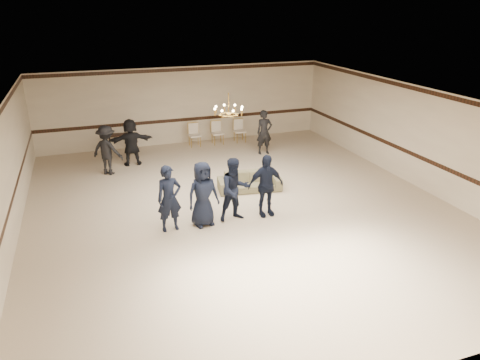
% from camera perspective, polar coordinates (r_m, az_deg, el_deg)
% --- Properties ---
extents(room, '(12.01, 14.01, 3.21)m').
position_cam_1_polar(room, '(12.71, -0.00, 3.14)').
color(room, beige).
rests_on(room, ground).
extents(chair_rail, '(12.00, 0.02, 0.14)m').
position_cam_1_polar(chair_rail, '(19.35, -6.99, 7.62)').
color(chair_rail, black).
rests_on(chair_rail, wall_back).
extents(crown_molding, '(12.00, 0.02, 0.14)m').
position_cam_1_polar(crown_molding, '(18.96, -7.29, 13.73)').
color(crown_molding, black).
rests_on(crown_molding, wall_back).
extents(chandelier, '(0.94, 0.94, 0.89)m').
position_cam_1_polar(chandelier, '(13.29, -1.46, 9.66)').
color(chandelier, '#B08738').
rests_on(chandelier, ceiling).
extents(boy_a, '(0.69, 0.48, 1.79)m').
position_cam_1_polar(boy_a, '(11.78, -8.96, -2.35)').
color(boy_a, black).
rests_on(boy_a, floor).
extents(boy_b, '(0.96, 0.72, 1.79)m').
position_cam_1_polar(boy_b, '(11.95, -4.73, -1.79)').
color(boy_b, black).
rests_on(boy_b, floor).
extents(boy_c, '(0.92, 0.74, 1.79)m').
position_cam_1_polar(boy_c, '(12.19, -0.65, -1.23)').
color(boy_c, black).
rests_on(boy_c, floor).
extents(boy_d, '(1.05, 0.45, 1.79)m').
position_cam_1_polar(boy_d, '(12.49, 3.26, -0.69)').
color(boy_d, black).
rests_on(boy_d, floor).
extents(settee, '(2.09, 1.07, 0.58)m').
position_cam_1_polar(settee, '(14.36, 1.22, -0.19)').
color(settee, '#797150').
rests_on(settee, floor).
extents(adult_left, '(1.29, 1.19, 1.74)m').
position_cam_1_polar(adult_left, '(16.21, -16.51, 3.65)').
color(adult_left, black).
rests_on(adult_left, floor).
extents(adult_mid, '(1.62, 0.54, 1.74)m').
position_cam_1_polar(adult_mid, '(16.94, -13.65, 4.70)').
color(adult_mid, black).
rests_on(adult_mid, floor).
extents(adult_right, '(0.65, 0.44, 1.74)m').
position_cam_1_polar(adult_right, '(17.77, 3.10, 6.06)').
color(adult_right, black).
rests_on(adult_right, floor).
extents(banquet_chair_left, '(0.49, 0.49, 0.96)m').
position_cam_1_polar(banquet_chair_left, '(18.86, -5.78, 5.67)').
color(banquet_chair_left, beige).
rests_on(banquet_chair_left, floor).
extents(banquet_chair_mid, '(0.47, 0.47, 0.96)m').
position_cam_1_polar(banquet_chair_mid, '(19.11, -2.86, 5.97)').
color(banquet_chair_mid, beige).
rests_on(banquet_chair_mid, floor).
extents(banquet_chair_right, '(0.48, 0.48, 0.96)m').
position_cam_1_polar(banquet_chair_right, '(19.41, -0.02, 6.24)').
color(banquet_chair_right, beige).
rests_on(banquet_chair_right, floor).
extents(console_table, '(0.93, 0.43, 0.76)m').
position_cam_1_polar(console_table, '(18.64, -14.92, 4.53)').
color(console_table, black).
rests_on(console_table, floor).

